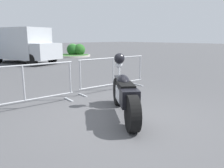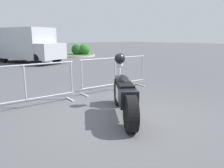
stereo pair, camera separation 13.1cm
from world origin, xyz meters
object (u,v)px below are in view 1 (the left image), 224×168
Objects in this scene: crowd_barrier_far at (113,73)px; pedestrian at (28,46)px; crowd_barrier_near at (24,86)px; delivery_van at (22,44)px; motorcycle at (124,94)px.

pedestrian is (3.44, 15.94, 0.36)m from crowd_barrier_far.
delivery_van is at bearing 70.28° from crowd_barrier_near.
crowd_barrier_near is 17.15m from pedestrian.
crowd_barrier_near is 1.00× the size of crowd_barrier_far.
motorcycle reaches higher than crowd_barrier_far.
pedestrian is at bearing 77.82° from crowd_barrier_far.
delivery_van is (0.65, 9.84, 0.68)m from crowd_barrier_far.
pedestrian reaches higher than crowd_barrier_near.
crowd_barrier_far is (2.87, 0.00, 0.00)m from crowd_barrier_near.
motorcycle is at bearing -126.46° from crowd_barrier_far.
motorcycle is 11.99m from delivery_van.
crowd_barrier_far is at bearing -22.90° from delivery_van.
pedestrian is (2.79, 6.10, -0.32)m from delivery_van.
crowd_barrier_far is 0.48× the size of delivery_van.
motorcycle is 2.42m from crowd_barrier_near.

